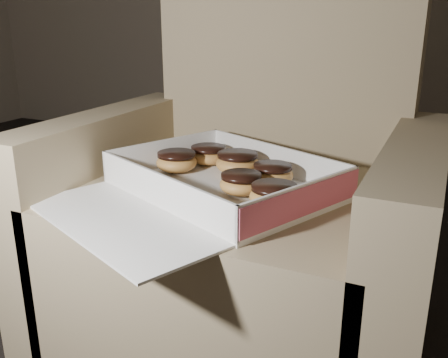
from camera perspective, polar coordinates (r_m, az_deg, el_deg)
armchair at (r=1.19m, az=2.47°, el=-5.10°), size 0.84×0.71×0.87m
bakery_box at (r=1.02m, az=-1.82°, el=-1.31°), size 0.60×0.64×0.07m
donut_a at (r=1.16m, az=-5.45°, el=2.04°), size 0.09×0.09×0.05m
donut_b at (r=1.14m, az=1.54°, el=1.91°), size 0.10×0.10×0.05m
donut_c at (r=1.22m, az=-1.82°, el=2.82°), size 0.09×0.09×0.04m
donut_d at (r=0.94m, az=5.75°, el=-1.91°), size 0.09×0.09×0.05m
donut_e at (r=1.01m, az=1.97°, el=-0.48°), size 0.09×0.09×0.04m
donut_f at (r=1.08m, az=5.57°, el=0.61°), size 0.09×0.09×0.04m
crumb_a at (r=1.03m, az=-3.80°, el=-1.48°), size 0.01×0.01×0.00m
crumb_b at (r=1.15m, az=-5.93°, el=0.68°), size 0.01×0.01×0.00m
crumb_c at (r=0.94m, az=-3.60°, el=-3.32°), size 0.01×0.01×0.00m
crumb_d at (r=1.05m, az=-9.40°, el=-1.22°), size 0.01×0.01×0.00m
crumb_e at (r=0.96m, az=2.91°, el=-2.88°), size 0.01×0.01×0.00m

